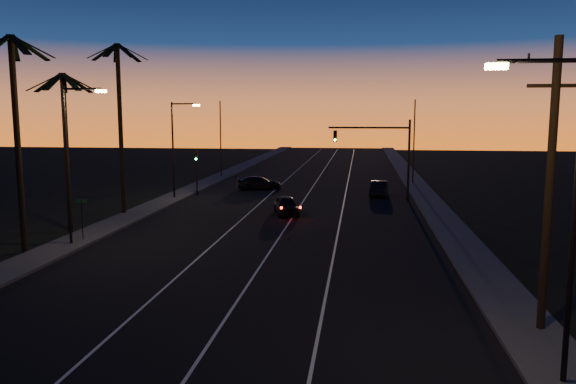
# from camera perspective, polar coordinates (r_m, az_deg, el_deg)

# --- Properties ---
(road) EXTENTS (20.00, 170.00, 0.01)m
(road) POSITION_cam_1_polar(r_m,az_deg,el_deg) (40.56, -0.30, -2.69)
(road) COLOR black
(road) RESTS_ON ground
(sidewalk_left) EXTENTS (2.40, 170.00, 0.16)m
(sidewalk_left) POSITION_cam_1_polar(r_m,az_deg,el_deg) (43.45, -15.11, -2.15)
(sidewalk_left) COLOR #393937
(sidewalk_left) RESTS_ON ground
(sidewalk_right) EXTENTS (2.40, 170.00, 0.16)m
(sidewalk_right) POSITION_cam_1_polar(r_m,az_deg,el_deg) (40.62, 15.58, -2.86)
(sidewalk_right) COLOR #393937
(sidewalk_right) RESTS_ON ground
(lane_stripe_left) EXTENTS (0.12, 160.00, 0.01)m
(lane_stripe_left) POSITION_cam_1_polar(r_m,az_deg,el_deg) (41.05, -4.46, -2.56)
(lane_stripe_left) COLOR silver
(lane_stripe_left) RESTS_ON road
(lane_stripe_mid) EXTENTS (0.12, 160.00, 0.01)m
(lane_stripe_mid) POSITION_cam_1_polar(r_m,az_deg,el_deg) (40.49, 0.40, -2.69)
(lane_stripe_mid) COLOR silver
(lane_stripe_mid) RESTS_ON road
(lane_stripe_right) EXTENTS (0.12, 160.00, 0.01)m
(lane_stripe_right) POSITION_cam_1_polar(r_m,az_deg,el_deg) (40.22, 5.36, -2.79)
(lane_stripe_right) COLOR silver
(lane_stripe_right) RESTS_ON road
(palm_near) EXTENTS (4.25, 4.16, 11.53)m
(palm_near) POSITION_cam_1_polar(r_m,az_deg,el_deg) (32.83, -25.90, 6.43)
(palm_near) COLOR black
(palm_near) RESTS_ON ground
(palm_mid) EXTENTS (4.25, 4.16, 10.03)m
(palm_mid) POSITION_cam_1_polar(r_m,az_deg,el_deg) (38.30, -21.67, 5.54)
(palm_mid) COLOR black
(palm_mid) RESTS_ON ground
(palm_far) EXTENTS (4.25, 4.16, 12.53)m
(palm_far) POSITION_cam_1_polar(r_m,az_deg,el_deg) (43.21, -16.71, 7.78)
(palm_far) COLOR black
(palm_far) RESTS_ON ground
(streetlight_left_near) EXTENTS (2.55, 0.26, 9.00)m
(streetlight_left_near) POSITION_cam_1_polar(r_m,az_deg,el_deg) (33.64, -21.14, 3.72)
(streetlight_left_near) COLOR black
(streetlight_left_near) RESTS_ON ground
(streetlight_left_far) EXTENTS (2.55, 0.26, 8.50)m
(streetlight_left_far) POSITION_cam_1_polar(r_m,az_deg,el_deg) (50.18, -11.29, 5.02)
(streetlight_left_far) COLOR black
(streetlight_left_far) RESTS_ON ground
(streetlight_right_near) EXTENTS (2.55, 0.26, 9.00)m
(streetlight_right_near) POSITION_cam_1_polar(r_m,az_deg,el_deg) (16.55, 26.26, -0.41)
(streetlight_right_near) COLOR black
(streetlight_right_near) RESTS_ON ground
(street_sign) EXTENTS (0.70, 0.06, 2.60)m
(street_sign) POSITION_cam_1_polar(r_m,az_deg,el_deg) (34.99, -20.21, -2.15)
(street_sign) COLOR black
(street_sign) RESTS_ON ground
(utility_pole) EXTENTS (2.20, 0.28, 10.00)m
(utility_pole) POSITION_cam_1_polar(r_m,az_deg,el_deg) (20.60, 25.07, 1.13)
(utility_pole) COLOR black
(utility_pole) RESTS_ON ground
(signal_mast) EXTENTS (7.10, 0.41, 7.00)m
(signal_mast) POSITION_cam_1_polar(r_m,az_deg,el_deg) (49.60, 9.48, 4.71)
(signal_mast) COLOR black
(signal_mast) RESTS_ON ground
(signal_post) EXTENTS (0.28, 0.37, 4.20)m
(signal_post) POSITION_cam_1_polar(r_m,az_deg,el_deg) (51.86, -9.28, 2.76)
(signal_post) COLOR black
(signal_post) RESTS_ON ground
(far_pole_left) EXTENTS (0.14, 0.14, 9.00)m
(far_pole_left) POSITION_cam_1_polar(r_m,az_deg,el_deg) (66.60, -6.86, 5.32)
(far_pole_left) COLOR black
(far_pole_left) RESTS_ON ground
(far_pole_right) EXTENTS (0.14, 0.14, 9.00)m
(far_pole_right) POSITION_cam_1_polar(r_m,az_deg,el_deg) (61.84, 12.67, 4.98)
(far_pole_right) COLOR black
(far_pole_right) RESTS_ON ground
(lead_car) EXTENTS (2.67, 4.67, 1.35)m
(lead_car) POSITION_cam_1_polar(r_m,az_deg,el_deg) (42.08, -0.19, -1.36)
(lead_car) COLOR black
(lead_car) RESTS_ON road
(right_car) EXTENTS (1.88, 4.25, 1.36)m
(right_car) POSITION_cam_1_polar(r_m,az_deg,el_deg) (52.02, 9.23, 0.33)
(right_car) COLOR black
(right_car) RESTS_ON road
(cross_car) EXTENTS (4.90, 3.41, 1.32)m
(cross_car) POSITION_cam_1_polar(r_m,az_deg,el_deg) (55.92, -2.95, 0.93)
(cross_car) COLOR black
(cross_car) RESTS_ON road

